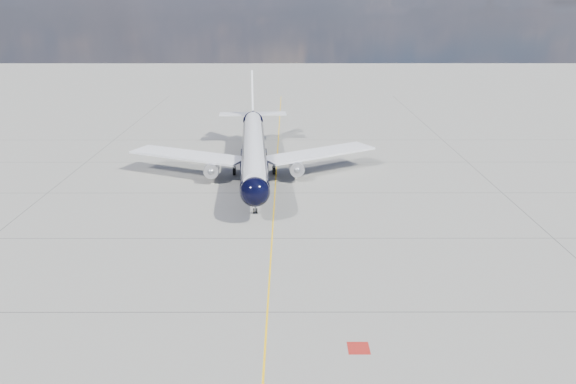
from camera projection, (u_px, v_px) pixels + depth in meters
name	position (u px, v px, depth m)	size (l,w,h in m)	color
ground	(276.00, 181.00, 78.62)	(320.00, 320.00, 0.00)	gray
taxiway_centerline	(275.00, 193.00, 73.88)	(0.16, 160.00, 0.01)	yellow
red_marking	(359.00, 348.00, 40.74)	(1.60, 1.60, 0.01)	maroon
main_airliner	(254.00, 148.00, 80.76)	(36.44, 44.44, 12.83)	black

